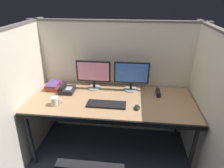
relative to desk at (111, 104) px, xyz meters
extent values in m
plane|color=#2D3847|center=(0.00, -0.29, -0.69)|extent=(8.00, 8.00, 0.00)
cube|color=beige|center=(0.00, 0.46, 0.08)|extent=(2.20, 0.05, 1.55)
cube|color=#605B56|center=(0.00, 0.46, 0.87)|extent=(2.21, 0.06, 0.02)
cube|color=beige|center=(-0.99, -0.09, 0.08)|extent=(0.05, 1.40, 1.55)
cube|color=#605B56|center=(-0.99, -0.09, 0.87)|extent=(0.06, 1.41, 0.02)
cube|color=beige|center=(0.99, -0.09, 0.08)|extent=(0.05, 1.40, 1.55)
cube|color=#605B56|center=(0.99, -0.09, 0.87)|extent=(0.06, 1.41, 0.02)
cube|color=#997551|center=(0.00, 0.01, 0.03)|extent=(1.90, 0.80, 0.04)
cube|color=black|center=(0.00, -0.38, 0.03)|extent=(1.90, 0.02, 0.05)
cylinder|color=black|center=(-0.89, -0.33, -0.34)|extent=(0.04, 0.04, 0.70)
cylinder|color=black|center=(0.89, -0.33, -0.34)|extent=(0.04, 0.04, 0.70)
cylinder|color=black|center=(-0.89, 0.35, -0.34)|extent=(0.04, 0.04, 0.70)
cylinder|color=black|center=(0.89, 0.35, -0.34)|extent=(0.04, 0.04, 0.70)
cylinder|color=gray|center=(-0.26, 0.28, 0.06)|extent=(0.17, 0.17, 0.01)
cylinder|color=black|center=(-0.26, 0.28, 0.11)|extent=(0.03, 0.03, 0.09)
cube|color=black|center=(-0.26, 0.28, 0.29)|extent=(0.43, 0.03, 0.27)
cube|color=pink|center=(-0.26, 0.26, 0.29)|extent=(0.39, 0.01, 0.23)
cylinder|color=gray|center=(0.22, 0.29, 0.06)|extent=(0.17, 0.17, 0.01)
cylinder|color=black|center=(0.22, 0.29, 0.11)|extent=(0.03, 0.03, 0.09)
cube|color=black|center=(0.22, 0.29, 0.29)|extent=(0.43, 0.03, 0.27)
cube|color=#3F72D8|center=(0.22, 0.27, 0.29)|extent=(0.39, 0.01, 0.23)
cube|color=black|center=(-0.04, -0.11, 0.06)|extent=(0.43, 0.15, 0.02)
ellipsoid|color=black|center=(0.29, -0.14, 0.07)|extent=(0.06, 0.10, 0.03)
cylinder|color=#59595B|center=(0.29, -0.12, 0.08)|extent=(0.01, 0.01, 0.01)
cylinder|color=silver|center=(-0.61, -0.17, 0.10)|extent=(0.08, 0.08, 0.09)
torus|color=silver|center=(-0.55, -0.17, 0.10)|extent=(0.06, 0.01, 0.06)
cube|color=black|center=(-0.57, 0.14, 0.08)|extent=(0.17, 0.19, 0.06)
cube|color=black|center=(-0.62, 0.14, 0.12)|extent=(0.04, 0.17, 0.03)
cube|color=gray|center=(-0.54, 0.13, 0.11)|extent=(0.07, 0.09, 0.00)
cube|color=olive|center=(-0.78, 0.22, 0.06)|extent=(0.15, 0.21, 0.03)
cube|color=#B22626|center=(-0.77, 0.21, 0.09)|extent=(0.15, 0.21, 0.02)
cube|color=#4C3366|center=(-0.78, 0.22, 0.11)|extent=(0.15, 0.21, 0.03)
cube|color=black|center=(0.55, 0.19, 0.08)|extent=(0.04, 0.15, 0.06)
camera|label=1|loc=(0.21, -1.87, 1.19)|focal=30.37mm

